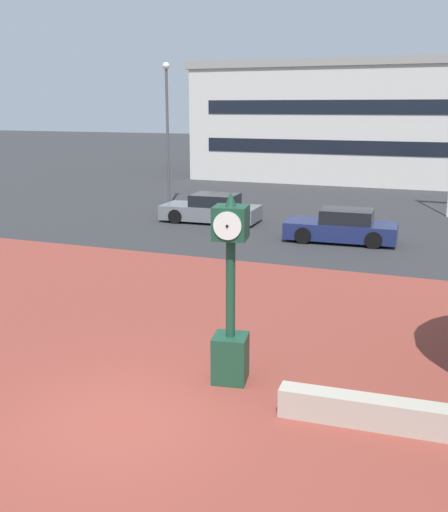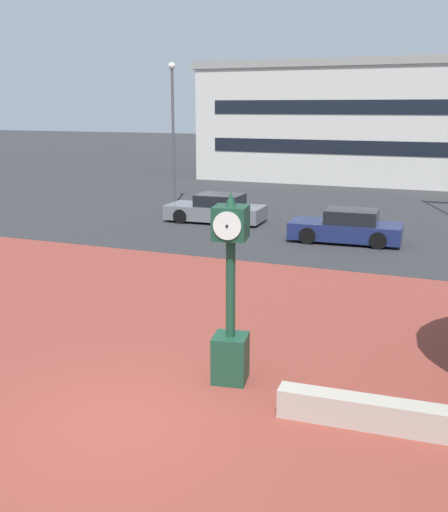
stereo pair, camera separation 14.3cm
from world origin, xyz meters
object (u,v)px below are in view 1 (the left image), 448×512
object	(u,v)px
street_clock	(230,304)
street_lamp_post	(167,121)
car_street_mid	(342,227)
civic_building	(415,122)
car_street_far	(212,209)

from	to	relation	value
street_clock	street_lamp_post	bearing A→B (deg)	109.75
car_street_mid	civic_building	world-z (taller)	civic_building
car_street_mid	car_street_far	world-z (taller)	same
street_clock	car_street_mid	world-z (taller)	street_clock
car_street_mid	car_street_far	bearing A→B (deg)	69.47
car_street_mid	street_lamp_post	size ratio (longest dim) A/B	0.59
street_clock	civic_building	size ratio (longest dim) A/B	0.12
street_clock	car_street_far	world-z (taller)	street_clock
street_clock	car_street_far	xyz separation A→B (m)	(-6.51, 14.93, -0.97)
street_clock	street_lamp_post	xyz separation A→B (m)	(-10.43, 18.50, 2.85)
car_street_mid	street_lamp_post	distance (m)	12.22
car_street_mid	car_street_far	distance (m)	6.58
civic_building	car_street_far	bearing A→B (deg)	-108.90
car_street_mid	street_lamp_post	bearing A→B (deg)	58.39
street_clock	car_street_far	bearing A→B (deg)	103.91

